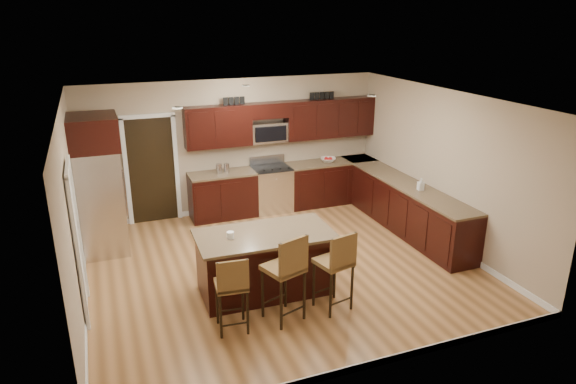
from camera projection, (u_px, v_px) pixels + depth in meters
name	position (u px, v px, depth m)	size (l,w,h in m)	color
floor	(282.00, 266.00, 8.34)	(6.00, 6.00, 0.00)	#A37040
ceiling	(281.00, 100.00, 7.45)	(6.00, 6.00, 0.00)	silver
wall_back	(234.00, 147.00, 10.32)	(6.00, 6.00, 0.00)	tan
wall_left	(72.00, 213.00, 6.88)	(5.50, 5.50, 0.00)	tan
wall_right	(443.00, 168.00, 8.91)	(5.50, 5.50, 0.00)	tan
base_cabinets	(347.00, 197.00, 10.10)	(4.02, 3.96, 0.92)	black
upper_cabinets	(285.00, 120.00, 10.36)	(4.00, 0.33, 0.80)	black
range	(271.00, 188.00, 10.58)	(0.76, 0.64, 1.11)	silver
microwave	(268.00, 132.00, 10.33)	(0.76, 0.31, 0.40)	silver
doorway	(152.00, 171.00, 9.86)	(0.85, 0.03, 2.06)	black
pantry_door	(77.00, 244.00, 6.73)	(0.03, 0.80, 2.04)	white
letter_decor	(279.00, 98.00, 10.16)	(2.20, 0.03, 0.15)	black
island	(265.00, 264.00, 7.48)	(1.98, 1.08, 0.92)	black
stool_left	(232.00, 286.00, 6.42)	(0.44, 0.44, 1.07)	brown
stool_mid	(287.00, 269.00, 6.63)	(0.58, 0.58, 1.23)	brown
stool_right	(337.00, 262.00, 6.89)	(0.52, 0.52, 1.16)	brown
refrigerator	(99.00, 184.00, 8.54)	(0.79, 0.96, 2.35)	silver
floor_mat	(249.00, 237.00, 9.41)	(0.87, 0.58, 0.01)	brown
fruit_bowl	(328.00, 160.00, 10.84)	(0.32, 0.32, 0.08)	silver
soap_bottle	(421.00, 184.00, 9.07)	(0.10, 0.10, 0.22)	#B2B2B2
canister_tall	(219.00, 169.00, 10.03)	(0.12, 0.12, 0.19)	silver
canister_short	(227.00, 168.00, 10.08)	(0.11, 0.11, 0.18)	silver
island_jar	(230.00, 235.00, 7.14)	(0.10, 0.10, 0.10)	white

